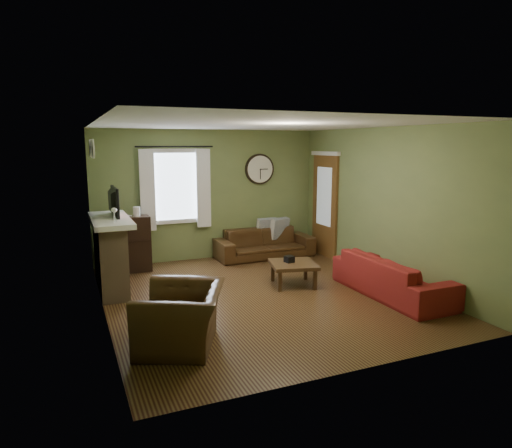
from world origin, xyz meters
name	(u,v)px	position (x,y,z in m)	size (l,w,h in m)	color
floor	(260,295)	(0.00, 0.00, 0.00)	(4.60, 5.20, 0.00)	#472F18
ceiling	(260,124)	(0.00, 0.00, 2.60)	(4.60, 5.20, 0.00)	white
wall_left	(100,222)	(-2.30, 0.00, 1.30)	(0.00, 5.20, 2.60)	olive
wall_right	(384,205)	(2.30, 0.00, 1.30)	(0.00, 5.20, 2.60)	olive
wall_back	(209,195)	(0.00, 2.60, 1.30)	(4.60, 0.00, 2.60)	olive
wall_front	(365,248)	(0.00, -2.60, 1.30)	(4.60, 0.00, 2.60)	olive
fireplace	(110,257)	(-2.10, 1.15, 0.55)	(0.40, 1.40, 1.10)	tan
firebox	(123,271)	(-1.91, 1.15, 0.30)	(0.04, 0.60, 0.55)	black
mantel	(110,220)	(-2.07, 1.15, 1.14)	(0.58, 1.60, 0.08)	white
tv	(110,205)	(-2.05, 1.30, 1.35)	(0.60, 0.08, 0.35)	black
tv_screen	(115,202)	(-1.97, 1.30, 1.41)	(0.02, 0.62, 0.36)	#994C3F
medallion_left	(93,149)	(-2.28, 0.80, 2.25)	(0.28, 0.28, 0.03)	white
medallion_mid	(92,149)	(-2.28, 1.15, 2.25)	(0.28, 0.28, 0.03)	white
medallion_right	(90,148)	(-2.28, 1.50, 2.25)	(0.28, 0.28, 0.03)	white
window_pane	(175,186)	(-0.70, 2.58, 1.50)	(1.00, 0.02, 1.30)	silver
curtain_rod	(175,147)	(-0.70, 2.48, 2.27)	(0.03, 0.03, 1.50)	black
curtain_left	(147,191)	(-1.25, 2.48, 1.45)	(0.28, 0.04, 1.55)	white
curtain_right	(204,188)	(-0.15, 2.48, 1.45)	(0.28, 0.04, 1.55)	white
wall_clock	(260,169)	(1.10, 2.55, 1.80)	(0.64, 0.06, 0.64)	white
door	(325,206)	(2.27, 1.85, 1.05)	(0.05, 0.90, 2.10)	brown
bookshelf	(126,245)	(-1.73, 2.16, 0.51)	(0.86, 0.37, 1.02)	black
book	(122,220)	(-1.78, 2.17, 0.96)	(0.15, 0.20, 0.02)	#422C19
sofa_brown	(264,243)	(1.05, 2.19, 0.29)	(2.01, 0.79, 0.59)	#392311
pillow_left	(279,228)	(1.47, 2.35, 0.55)	(0.44, 0.13, 0.44)	gray
pillow_right	(267,229)	(1.21, 2.42, 0.55)	(0.44, 0.13, 0.44)	gray
sofa_red	(392,276)	(1.87, -0.80, 0.30)	(2.09, 0.82, 0.61)	maroon
armchair	(181,317)	(-1.56, -1.30, 0.35)	(1.07, 0.93, 0.69)	#392311
coffee_table	(293,274)	(0.70, 0.24, 0.19)	(0.72, 0.72, 0.39)	#422C19
tissue_box	(289,261)	(0.65, 0.29, 0.40)	(0.14, 0.14, 0.11)	black
wine_glass_a	(115,215)	(-2.05, 0.64, 1.29)	(0.08, 0.08, 0.22)	white
wine_glass_b	(114,215)	(-2.05, 0.74, 1.28)	(0.07, 0.07, 0.20)	white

